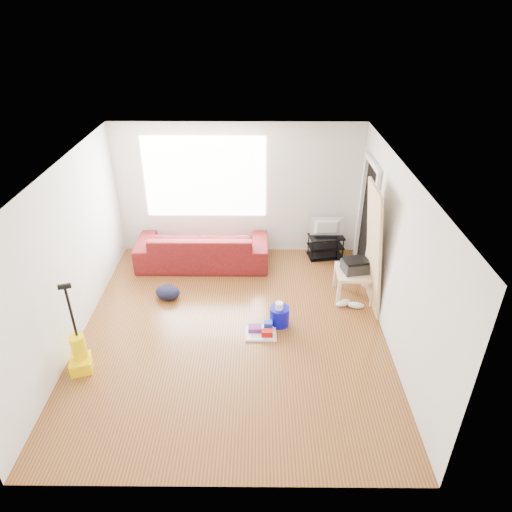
{
  "coord_description": "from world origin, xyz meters",
  "views": [
    {
      "loc": [
        0.38,
        -5.36,
        4.42
      ],
      "look_at": [
        0.34,
        0.6,
        0.95
      ],
      "focal_mm": 32.0,
      "sensor_mm": 36.0,
      "label": 1
    }
  ],
  "objects_px": {
    "sofa": "(204,263)",
    "backpack": "(168,298)",
    "bucket": "(279,324)",
    "vacuum": "(80,354)",
    "tv_stand": "(325,246)",
    "side_table": "(355,275)",
    "cleaning_tray": "(262,331)"
  },
  "relations": [
    {
      "from": "tv_stand",
      "to": "cleaning_tray",
      "type": "bearing_deg",
      "value": -127.52
    },
    {
      "from": "side_table",
      "to": "tv_stand",
      "type": "bearing_deg",
      "value": 103.07
    },
    {
      "from": "vacuum",
      "to": "sofa",
      "type": "bearing_deg",
      "value": 46.27
    },
    {
      "from": "bucket",
      "to": "cleaning_tray",
      "type": "xyz_separation_m",
      "value": [
        -0.27,
        -0.23,
        0.05
      ]
    },
    {
      "from": "side_table",
      "to": "bucket",
      "type": "xyz_separation_m",
      "value": [
        -1.25,
        -0.76,
        -0.41
      ]
    },
    {
      "from": "bucket",
      "to": "cleaning_tray",
      "type": "relative_size",
      "value": 0.66
    },
    {
      "from": "bucket",
      "to": "vacuum",
      "type": "height_order",
      "value": "vacuum"
    },
    {
      "from": "bucket",
      "to": "sofa",
      "type": "bearing_deg",
      "value": 127.12
    },
    {
      "from": "side_table",
      "to": "cleaning_tray",
      "type": "height_order",
      "value": "side_table"
    },
    {
      "from": "side_table",
      "to": "vacuum",
      "type": "xyz_separation_m",
      "value": [
        -3.95,
        -1.72,
        -0.17
      ]
    },
    {
      "from": "tv_stand",
      "to": "side_table",
      "type": "distance_m",
      "value": 1.34
    },
    {
      "from": "side_table",
      "to": "bucket",
      "type": "relative_size",
      "value": 2.08
    },
    {
      "from": "tv_stand",
      "to": "bucket",
      "type": "distance_m",
      "value": 2.27
    },
    {
      "from": "sofa",
      "to": "cleaning_tray",
      "type": "relative_size",
      "value": 5.25
    },
    {
      "from": "tv_stand",
      "to": "cleaning_tray",
      "type": "xyz_separation_m",
      "value": [
        -1.22,
        -2.29,
        -0.18
      ]
    },
    {
      "from": "sofa",
      "to": "backpack",
      "type": "relative_size",
      "value": 5.82
    },
    {
      "from": "sofa",
      "to": "vacuum",
      "type": "xyz_separation_m",
      "value": [
        -1.35,
        -2.74,
        0.24
      ]
    },
    {
      "from": "bucket",
      "to": "cleaning_tray",
      "type": "distance_m",
      "value": 0.36
    },
    {
      "from": "side_table",
      "to": "bucket",
      "type": "height_order",
      "value": "side_table"
    },
    {
      "from": "sofa",
      "to": "tv_stand",
      "type": "height_order",
      "value": "tv_stand"
    },
    {
      "from": "sofa",
      "to": "side_table",
      "type": "xyz_separation_m",
      "value": [
        2.6,
        -1.02,
        0.41
      ]
    },
    {
      "from": "sofa",
      "to": "backpack",
      "type": "height_order",
      "value": "sofa"
    },
    {
      "from": "sofa",
      "to": "side_table",
      "type": "relative_size",
      "value": 3.84
    },
    {
      "from": "sofa",
      "to": "tv_stand",
      "type": "xyz_separation_m",
      "value": [
        2.3,
        0.27,
        0.23
      ]
    },
    {
      "from": "vacuum",
      "to": "cleaning_tray",
      "type": "bearing_deg",
      "value": -0.88
    },
    {
      "from": "sofa",
      "to": "bucket",
      "type": "height_order",
      "value": "sofa"
    },
    {
      "from": "bucket",
      "to": "backpack",
      "type": "height_order",
      "value": "bucket"
    },
    {
      "from": "tv_stand",
      "to": "cleaning_tray",
      "type": "relative_size",
      "value": 1.53
    },
    {
      "from": "backpack",
      "to": "vacuum",
      "type": "xyz_separation_m",
      "value": [
        -0.88,
        -1.63,
        0.24
      ]
    },
    {
      "from": "bucket",
      "to": "backpack",
      "type": "distance_m",
      "value": 1.94
    },
    {
      "from": "sofa",
      "to": "vacuum",
      "type": "relative_size",
      "value": 1.81
    },
    {
      "from": "side_table",
      "to": "backpack",
      "type": "relative_size",
      "value": 1.52
    }
  ]
}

